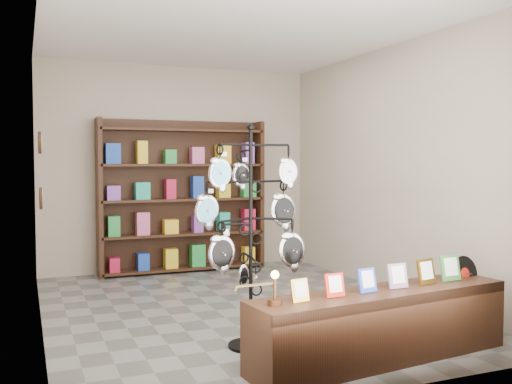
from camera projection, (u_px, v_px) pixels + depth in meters
ground at (238, 308)px, 6.21m from camera, size 5.00×5.00×0.00m
room_envelope at (237, 138)px, 6.12m from camera, size 5.00×5.00×5.00m
display_tree at (251, 219)px, 4.85m from camera, size 0.98×0.84×1.92m
front_shelf at (382, 325)px, 4.57m from camera, size 2.36×0.74×0.82m
back_shelving at (183, 201)px, 8.28m from camera, size 2.42×0.36×2.20m
wall_clocks at (40, 171)px, 6.13m from camera, size 0.03×0.24×0.84m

